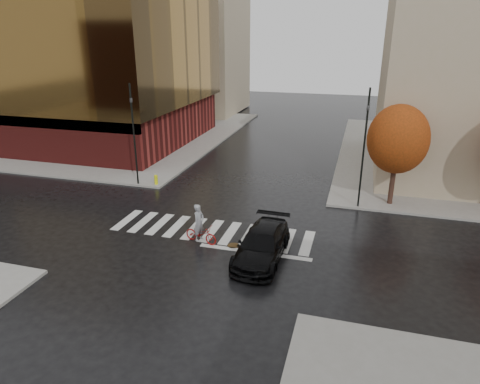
% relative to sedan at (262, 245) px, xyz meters
% --- Properties ---
extents(ground, '(120.00, 120.00, 0.00)m').
position_rel_sedan_xyz_m(ground, '(-3.50, 1.80, -0.78)').
color(ground, black).
rests_on(ground, ground).
extents(sidewalk_nw, '(30.00, 30.00, 0.15)m').
position_rel_sedan_xyz_m(sidewalk_nw, '(-24.50, 22.80, -0.70)').
color(sidewalk_nw, gray).
rests_on(sidewalk_nw, ground).
extents(crosswalk, '(12.00, 3.00, 0.01)m').
position_rel_sedan_xyz_m(crosswalk, '(-3.50, 2.30, -0.77)').
color(crosswalk, silver).
rests_on(crosswalk, ground).
extents(office_glass, '(27.00, 19.00, 16.00)m').
position_rel_sedan_xyz_m(office_glass, '(-25.50, 19.79, 7.50)').
color(office_glass, maroon).
rests_on(office_glass, sidewalk_nw).
extents(building_nw_far, '(14.00, 12.00, 20.00)m').
position_rel_sedan_xyz_m(building_nw_far, '(-19.50, 38.80, 9.37)').
color(building_nw_far, tan).
rests_on(building_nw_far, sidewalk_nw).
extents(tree_ne_a, '(3.80, 3.80, 6.50)m').
position_rel_sedan_xyz_m(tree_ne_a, '(6.50, 9.20, 3.68)').
color(tree_ne_a, '#321E16').
rests_on(tree_ne_a, sidewalk_ne).
extents(sedan, '(2.27, 5.39, 1.55)m').
position_rel_sedan_xyz_m(sedan, '(0.00, 0.00, 0.00)').
color(sedan, black).
rests_on(sedan, ground).
extents(cyclist, '(2.04, 1.10, 2.21)m').
position_rel_sedan_xyz_m(cyclist, '(-3.62, 0.80, -0.03)').
color(cyclist, '#990E0D').
rests_on(cyclist, ground).
extents(traffic_light_nw, '(0.21, 0.18, 7.30)m').
position_rel_sedan_xyz_m(traffic_light_nw, '(-11.38, 8.10, 3.53)').
color(traffic_light_nw, black).
rests_on(traffic_light_nw, sidewalk_nw).
extents(traffic_light_ne, '(0.21, 0.23, 7.55)m').
position_rel_sedan_xyz_m(traffic_light_ne, '(4.50, 8.10, 3.70)').
color(traffic_light_ne, black).
rests_on(traffic_light_ne, sidewalk_ne).
extents(fire_hydrant, '(0.27, 0.27, 0.75)m').
position_rel_sedan_xyz_m(fire_hydrant, '(-10.00, 8.30, -0.22)').
color(fire_hydrant, '#EDF50E').
rests_on(fire_hydrant, sidewalk_nw).
extents(manhole, '(0.84, 0.84, 0.01)m').
position_rel_sedan_xyz_m(manhole, '(-1.76, 0.90, -0.77)').
color(manhole, '#4F391C').
rests_on(manhole, ground).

